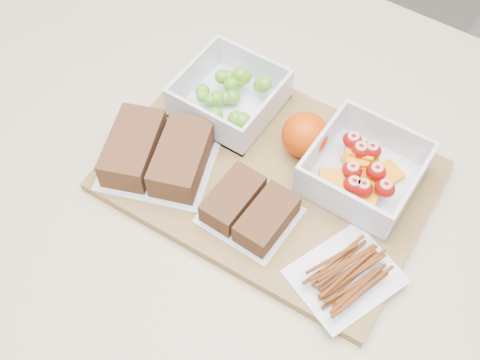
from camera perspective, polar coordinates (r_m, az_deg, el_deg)
The scene contains 8 objects.
counter at distance 1.23m, azimuth 1.02°, elevation -12.16°, with size 1.20×0.90×0.90m, color beige.
cutting_board at distance 0.83m, azimuth 2.81°, elevation 0.40°, with size 0.42×0.30×0.02m, color olive.
grape_container at distance 0.87m, azimuth -0.82°, elevation 7.98°, with size 0.13×0.13×0.06m.
fruit_container at distance 0.81m, azimuth 11.62°, elevation 0.85°, with size 0.14×0.14×0.06m.
orange at distance 0.82m, azimuth 6.17°, elevation 4.27°, with size 0.06×0.06×0.06m, color #D44004.
sandwich_bag_left at distance 0.82m, azimuth -7.84°, elevation 2.53°, with size 0.18×0.17×0.05m.
sandwich_bag_center at distance 0.77m, azimuth 0.93°, elevation -2.78°, with size 0.12×0.10×0.04m.
pretzel_bag at distance 0.75m, azimuth 10.08°, elevation -8.58°, with size 0.14×0.15×0.03m.
Camera 1 is at (0.23, -0.38, 1.60)m, focal length 45.00 mm.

